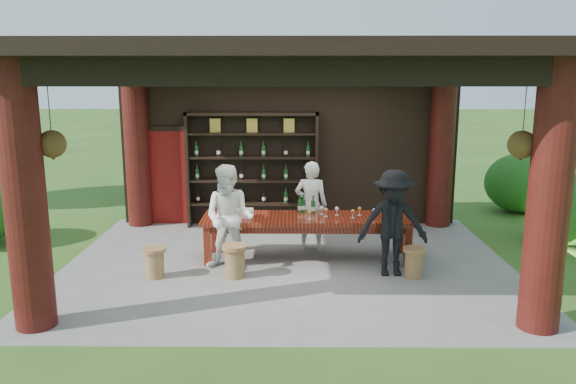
{
  "coord_description": "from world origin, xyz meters",
  "views": [
    {
      "loc": [
        0.08,
        -8.97,
        3.09
      ],
      "look_at": [
        0.0,
        0.4,
        1.15
      ],
      "focal_mm": 35.0,
      "sensor_mm": 36.0,
      "label": 1
    }
  ],
  "objects_px": {
    "stool_near_left": "(235,260)",
    "tasting_table": "(307,223)",
    "stool_far_left": "(155,262)",
    "stool_near_right": "(414,262)",
    "napkin_basket": "(245,213)",
    "guest_woman": "(230,218)",
    "guest_man": "(393,223)",
    "host": "(311,205)",
    "wine_shelf": "(252,170)"
  },
  "relations": [
    {
      "from": "stool_far_left",
      "to": "stool_near_left",
      "type": "bearing_deg",
      "value": 1.29
    },
    {
      "from": "wine_shelf",
      "to": "host",
      "type": "xyz_separation_m",
      "value": [
        1.16,
        -1.58,
        -0.38
      ]
    },
    {
      "from": "tasting_table",
      "to": "guest_woman",
      "type": "relative_size",
      "value": 2.07
    },
    {
      "from": "wine_shelf",
      "to": "napkin_basket",
      "type": "xyz_separation_m",
      "value": [
        0.03,
        -2.21,
        -0.37
      ]
    },
    {
      "from": "napkin_basket",
      "to": "guest_woman",
      "type": "bearing_deg",
      "value": -113.68
    },
    {
      "from": "tasting_table",
      "to": "stool_near_right",
      "type": "bearing_deg",
      "value": -28.32
    },
    {
      "from": "napkin_basket",
      "to": "tasting_table",
      "type": "bearing_deg",
      "value": 2.15
    },
    {
      "from": "wine_shelf",
      "to": "napkin_basket",
      "type": "relative_size",
      "value": 10.37
    },
    {
      "from": "stool_far_left",
      "to": "guest_man",
      "type": "relative_size",
      "value": 0.28
    },
    {
      "from": "stool_near_left",
      "to": "stool_near_right",
      "type": "xyz_separation_m",
      "value": [
        2.8,
        0.02,
        -0.02
      ]
    },
    {
      "from": "host",
      "to": "napkin_basket",
      "type": "xyz_separation_m",
      "value": [
        -1.13,
        -0.63,
        0.01
      ]
    },
    {
      "from": "stool_near_right",
      "to": "stool_far_left",
      "type": "bearing_deg",
      "value": -179.31
    },
    {
      "from": "wine_shelf",
      "to": "napkin_basket",
      "type": "distance_m",
      "value": 2.24
    },
    {
      "from": "stool_near_right",
      "to": "stool_far_left",
      "type": "height_order",
      "value": "stool_far_left"
    },
    {
      "from": "stool_near_left",
      "to": "guest_man",
      "type": "relative_size",
      "value": 0.31
    },
    {
      "from": "tasting_table",
      "to": "guest_man",
      "type": "xyz_separation_m",
      "value": [
        1.31,
        -0.78,
        0.21
      ]
    },
    {
      "from": "stool_near_right",
      "to": "guest_woman",
      "type": "xyz_separation_m",
      "value": [
        -2.91,
        0.36,
        0.61
      ]
    },
    {
      "from": "napkin_basket",
      "to": "stool_near_right",
      "type": "bearing_deg",
      "value": -17.47
    },
    {
      "from": "guest_woman",
      "to": "tasting_table",
      "type": "bearing_deg",
      "value": 32.76
    },
    {
      "from": "stool_near_right",
      "to": "guest_man",
      "type": "relative_size",
      "value": 0.28
    },
    {
      "from": "guest_man",
      "to": "host",
      "type": "bearing_deg",
      "value": 132.47
    },
    {
      "from": "tasting_table",
      "to": "stool_far_left",
      "type": "xyz_separation_m",
      "value": [
        -2.4,
        -0.94,
        -0.38
      ]
    },
    {
      "from": "stool_near_left",
      "to": "host",
      "type": "bearing_deg",
      "value": 50.42
    },
    {
      "from": "tasting_table",
      "to": "stool_far_left",
      "type": "height_order",
      "value": "tasting_table"
    },
    {
      "from": "stool_near_right",
      "to": "host",
      "type": "bearing_deg",
      "value": 136.66
    },
    {
      "from": "stool_far_left",
      "to": "guest_woman",
      "type": "distance_m",
      "value": 1.35
    },
    {
      "from": "napkin_basket",
      "to": "wine_shelf",
      "type": "bearing_deg",
      "value": 90.85
    },
    {
      "from": "stool_near_right",
      "to": "host",
      "type": "relative_size",
      "value": 0.29
    },
    {
      "from": "stool_near_left",
      "to": "napkin_basket",
      "type": "height_order",
      "value": "napkin_basket"
    },
    {
      "from": "stool_near_right",
      "to": "napkin_basket",
      "type": "bearing_deg",
      "value": 162.53
    },
    {
      "from": "stool_near_left",
      "to": "stool_near_right",
      "type": "bearing_deg",
      "value": 0.43
    },
    {
      "from": "wine_shelf",
      "to": "stool_near_left",
      "type": "xyz_separation_m",
      "value": [
        -0.07,
        -3.08,
        -0.91
      ]
    },
    {
      "from": "stool_near_right",
      "to": "guest_man",
      "type": "xyz_separation_m",
      "value": [
        -0.33,
        0.11,
        0.59
      ]
    },
    {
      "from": "wine_shelf",
      "to": "stool_far_left",
      "type": "xyz_separation_m",
      "value": [
        -1.32,
        -3.1,
        -0.94
      ]
    },
    {
      "from": "napkin_basket",
      "to": "stool_near_left",
      "type": "bearing_deg",
      "value": -96.92
    },
    {
      "from": "stool_near_left",
      "to": "guest_man",
      "type": "distance_m",
      "value": 2.54
    },
    {
      "from": "stool_near_left",
      "to": "host",
      "type": "height_order",
      "value": "host"
    },
    {
      "from": "stool_near_right",
      "to": "napkin_basket",
      "type": "relative_size",
      "value": 1.82
    },
    {
      "from": "wine_shelf",
      "to": "host",
      "type": "bearing_deg",
      "value": -53.61
    },
    {
      "from": "stool_far_left",
      "to": "napkin_basket",
      "type": "relative_size",
      "value": 1.84
    },
    {
      "from": "tasting_table",
      "to": "napkin_basket",
      "type": "xyz_separation_m",
      "value": [
        -1.05,
        -0.04,
        0.18
      ]
    },
    {
      "from": "stool_near_left",
      "to": "guest_woman",
      "type": "distance_m",
      "value": 0.71
    },
    {
      "from": "guest_man",
      "to": "napkin_basket",
      "type": "xyz_separation_m",
      "value": [
        -2.36,
        0.74,
        -0.02
      ]
    },
    {
      "from": "wine_shelf",
      "to": "stool_far_left",
      "type": "height_order",
      "value": "wine_shelf"
    },
    {
      "from": "stool_far_left",
      "to": "guest_woman",
      "type": "height_order",
      "value": "guest_woman"
    },
    {
      "from": "host",
      "to": "napkin_basket",
      "type": "height_order",
      "value": "host"
    },
    {
      "from": "stool_near_left",
      "to": "tasting_table",
      "type": "bearing_deg",
      "value": 38.24
    },
    {
      "from": "host",
      "to": "guest_woman",
      "type": "distance_m",
      "value": 1.75
    },
    {
      "from": "wine_shelf",
      "to": "guest_woman",
      "type": "bearing_deg",
      "value": -93.85
    },
    {
      "from": "wine_shelf",
      "to": "stool_near_left",
      "type": "bearing_deg",
      "value": -91.36
    }
  ]
}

